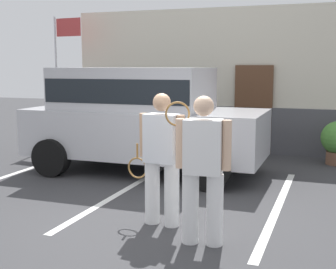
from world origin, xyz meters
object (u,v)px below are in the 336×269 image
Objects in this scene: tennis_player_man at (162,158)px; parked_suv at (141,114)px; flag_pole at (62,58)px; tennis_player_woman at (203,168)px.

parked_suv is at bearing -56.03° from tennis_player_man.
flag_pole reaches higher than tennis_player_man.
tennis_player_woman is 7.67m from flag_pole.
tennis_player_woman is 0.53× the size of flag_pole.
parked_suv is 2.63× the size of tennis_player_woman.
parked_suv reaches higher than tennis_player_man.
flag_pole is at bearing -51.04° from tennis_player_woman.
parked_suv is at bearing -61.74° from tennis_player_woman.
parked_suv is 3.92m from flag_pole.
flag_pole is (-4.59, 4.91, 1.39)m from tennis_player_man.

